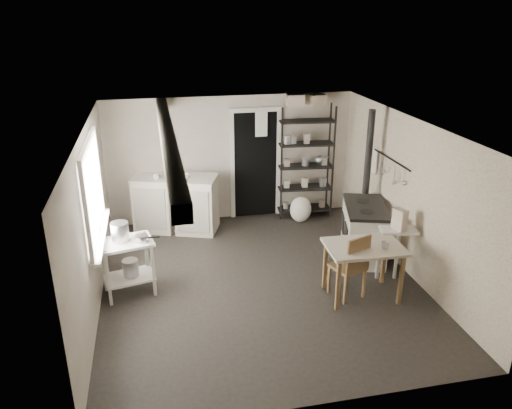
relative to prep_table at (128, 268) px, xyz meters
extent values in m
plane|color=black|center=(1.85, -0.08, -0.40)|extent=(5.00, 5.00, 0.00)
plane|color=silver|center=(1.85, -0.08, 1.90)|extent=(5.00, 5.00, 0.00)
cube|color=#BDB2A1|center=(1.85, 2.42, 0.75)|extent=(4.50, 0.02, 2.30)
cube|color=#BDB2A1|center=(1.85, -2.58, 0.75)|extent=(4.50, 0.02, 2.30)
cube|color=#BDB2A1|center=(-0.40, -0.08, 0.75)|extent=(0.02, 5.00, 2.30)
cube|color=#BDB2A1|center=(4.10, -0.08, 0.75)|extent=(0.02, 5.00, 2.30)
cylinder|color=#B4B4B7|center=(-0.06, 0.04, 0.54)|extent=(0.31, 0.31, 0.26)
cylinder|color=#B4B4B7|center=(0.22, -0.05, 0.45)|extent=(0.19, 0.19, 0.10)
cylinder|color=#B4B4B7|center=(0.03, 0.02, -0.02)|extent=(0.22, 0.22, 0.24)
imported|color=silver|center=(0.93, 1.96, 0.56)|extent=(0.36, 0.36, 0.07)
imported|color=silver|center=(0.47, 2.00, 0.56)|extent=(0.12, 0.12, 0.09)
imported|color=silver|center=(2.97, 2.26, 0.97)|extent=(0.11, 0.11, 0.20)
cube|color=beige|center=(2.97, 2.19, 1.61)|extent=(0.32, 0.29, 0.21)
cube|color=beige|center=(3.37, 2.23, 1.59)|extent=(0.34, 0.33, 0.18)
cube|color=beige|center=(3.80, -0.40, 0.61)|extent=(0.18, 0.23, 0.30)
imported|color=silver|center=(3.36, -0.87, 0.41)|extent=(0.13, 0.13, 0.10)
ellipsoid|color=white|center=(3.06, 1.92, -0.16)|extent=(0.51, 0.48, 0.49)
cylinder|color=silver|center=(3.50, -0.01, -0.33)|extent=(0.14, 0.14, 0.16)
camera|label=1|loc=(0.47, -6.30, 3.36)|focal=35.00mm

